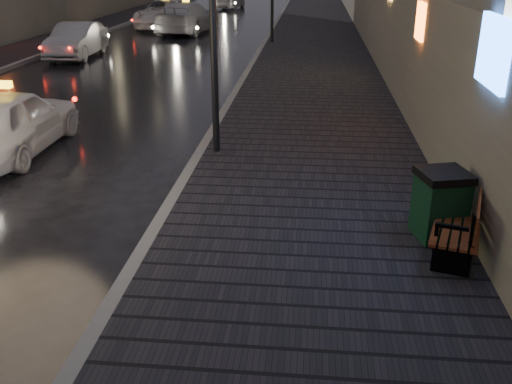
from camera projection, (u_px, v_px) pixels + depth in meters
sidewalk at (316, 47)px, 25.55m from camera, size 4.60×58.00×0.15m
curb at (262, 47)px, 25.77m from camera, size 0.20×58.00×0.15m
sidewalk_far at (46, 43)px, 26.69m from camera, size 2.40×58.00×0.15m
curb_far at (73, 44)px, 26.57m from camera, size 0.20×58.00×0.15m
bench at (463, 220)px, 7.79m from camera, size 1.07×1.84×0.89m
trash_bin at (440, 204)px, 8.13m from camera, size 0.81×0.81×1.01m
taxi_near at (9, 121)px, 11.98m from camera, size 1.73×4.18×1.41m
car_left_mid at (76, 40)px, 23.29m from camera, size 1.68×4.23×1.37m
taxi_mid at (187, 18)px, 30.42m from camera, size 2.92×5.79×1.61m
taxi_far at (166, 14)px, 32.64m from camera, size 2.99×5.78×1.56m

